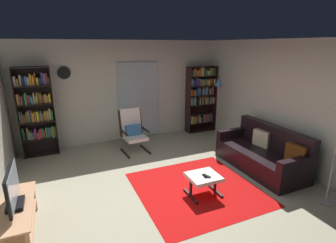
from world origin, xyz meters
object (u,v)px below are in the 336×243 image
(tv_stand, at_px, (18,217))
(bookshelf_near_tv, at_px, (36,110))
(lounge_armchair, at_px, (133,130))
(tv_remote, at_px, (207,176))
(television, at_px, (13,189))
(floor_lamp_by_shelf, at_px, (218,90))
(bookshelf_near_sofa, at_px, (201,96))
(wall_clock, at_px, (64,73))
(cell_phone, at_px, (205,176))
(ottoman, at_px, (203,179))
(leather_sofa, at_px, (263,154))

(tv_stand, height_order, bookshelf_near_tv, bookshelf_near_tv)
(lounge_armchair, bearing_deg, tv_remote, -76.62)
(television, relative_size, floor_lamp_by_shelf, 0.47)
(television, distance_m, bookshelf_near_sofa, 5.38)
(wall_clock, bearing_deg, television, -105.69)
(cell_phone, distance_m, floor_lamp_by_shelf, 3.03)
(lounge_armchair, xyz_separation_m, floor_lamp_by_shelf, (2.29, -0.12, 0.83))
(tv_stand, xyz_separation_m, lounge_armchair, (2.23, 2.26, 0.22))
(bookshelf_near_sofa, bearing_deg, tv_stand, -146.64)
(tv_remote, height_order, floor_lamp_by_shelf, floor_lamp_by_shelf)
(cell_phone, bearing_deg, bookshelf_near_sofa, 68.76)
(tv_stand, xyz_separation_m, television, (0.00, 0.00, 0.41))
(lounge_armchair, relative_size, ottoman, 1.95)
(tv_remote, bearing_deg, cell_phone, 130.60)
(lounge_armchair, bearing_deg, floor_lamp_by_shelf, -2.98)
(television, bearing_deg, ottoman, -1.81)
(tv_remote, height_order, wall_clock, wall_clock)
(wall_clock, bearing_deg, leather_sofa, -38.75)
(wall_clock, bearing_deg, floor_lamp_by_shelf, -14.94)
(bookshelf_near_tv, relative_size, bookshelf_near_sofa, 1.07)
(bookshelf_near_sofa, relative_size, tv_remote, 13.15)
(ottoman, bearing_deg, bookshelf_near_tv, 130.56)
(lounge_armchair, bearing_deg, leather_sofa, -42.31)
(tv_remote, bearing_deg, lounge_armchair, 86.47)
(television, distance_m, ottoman, 2.81)
(television, relative_size, lounge_armchair, 0.78)
(bookshelf_near_tv, xyz_separation_m, floor_lamp_by_shelf, (4.33, -0.79, 0.29))
(bookshelf_near_tv, distance_m, wall_clock, 1.05)
(bookshelf_near_sofa, distance_m, wall_clock, 3.71)
(television, height_order, wall_clock, wall_clock)
(television, xyz_separation_m, tv_remote, (2.80, -0.14, -0.35))
(leather_sofa, height_order, floor_lamp_by_shelf, floor_lamp_by_shelf)
(bookshelf_near_tv, bearing_deg, cell_phone, -49.76)
(tv_stand, relative_size, tv_remote, 8.51)
(television, bearing_deg, wall_clock, 74.31)
(ottoman, height_order, tv_remote, tv_remote)
(television, distance_m, tv_remote, 2.83)
(leather_sofa, xyz_separation_m, tv_remote, (-1.61, -0.42, 0.06))
(tv_stand, relative_size, television, 1.53)
(tv_stand, height_order, wall_clock, wall_clock)
(tv_stand, bearing_deg, ottoman, -1.71)
(tv_stand, relative_size, cell_phone, 8.76)
(bookshelf_near_tv, bearing_deg, bookshelf_near_sofa, 0.38)
(tv_stand, distance_m, tv_remote, 2.81)
(leather_sofa, xyz_separation_m, floor_lamp_by_shelf, (0.11, 1.87, 1.05))
(bookshelf_near_tv, relative_size, lounge_armchair, 1.99)
(television, distance_m, leather_sofa, 4.44)
(ottoman, bearing_deg, leather_sofa, 12.42)
(bookshelf_near_sofa, relative_size, lounge_armchair, 1.85)
(leather_sofa, xyz_separation_m, wall_clock, (-3.54, 2.84, 1.54))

